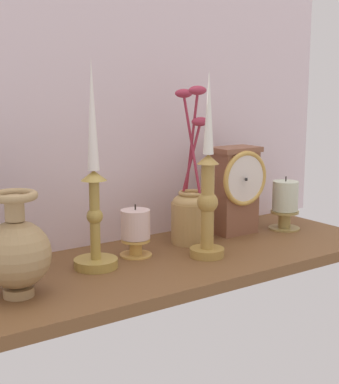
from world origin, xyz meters
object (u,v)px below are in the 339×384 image
(pillar_candle_front, at_px, (285,203))
(candlestick_tall_left, at_px, (94,200))
(brass_vase_jar, at_px, (191,208))
(brass_vase_bulbous, at_px, (17,251))
(pillar_candle_near_clock, at_px, (136,231))
(mantel_clock, at_px, (236,188))
(candlestick_tall_center, at_px, (208,194))

(pillar_candle_front, bearing_deg, candlestick_tall_left, -179.53)
(brass_vase_jar, bearing_deg, pillar_candle_front, -7.15)
(brass_vase_bulbous, relative_size, pillar_candle_front, 1.38)
(brass_vase_bulbous, xyz_separation_m, pillar_candle_near_clock, (0.29, 0.09, -0.03))
(brass_vase_jar, bearing_deg, candlestick_tall_left, -171.87)
(mantel_clock, relative_size, pillar_candle_front, 1.58)
(candlestick_tall_center, distance_m, brass_vase_bulbous, 0.41)
(candlestick_tall_center, height_order, brass_vase_bulbous, candlestick_tall_center)
(mantel_clock, xyz_separation_m, pillar_candle_near_clock, (-0.30, -0.02, -0.06))
(brass_vase_bulbous, bearing_deg, mantel_clock, 10.31)
(brass_vase_jar, distance_m, pillar_candle_front, 0.27)
(candlestick_tall_center, xyz_separation_m, pillar_candle_near_clock, (-0.12, 0.09, -0.08))
(pillar_candle_front, relative_size, pillar_candle_near_clock, 1.20)
(mantel_clock, relative_size, candlestick_tall_center, 0.54)
(brass_vase_jar, height_order, pillar_candle_front, brass_vase_jar)
(brass_vase_bulbous, relative_size, pillar_candle_near_clock, 1.65)
(brass_vase_bulbous, distance_m, pillar_candle_front, 0.72)
(mantel_clock, relative_size, pillar_candle_near_clock, 1.89)
(mantel_clock, bearing_deg, brass_vase_bulbous, -169.69)
(brass_vase_jar, bearing_deg, candlestick_tall_center, -109.65)
(mantel_clock, distance_m, pillar_candle_front, 0.14)
(brass_vase_jar, bearing_deg, brass_vase_bulbous, -167.24)
(brass_vase_bulbous, height_order, brass_vase_jar, brass_vase_jar)
(pillar_candle_near_clock, bearing_deg, candlestick_tall_left, -167.96)
(mantel_clock, distance_m, candlestick_tall_center, 0.21)
(candlestick_tall_left, bearing_deg, brass_vase_jar, 8.13)
(brass_vase_bulbous, height_order, pillar_candle_near_clock, brass_vase_bulbous)
(mantel_clock, height_order, pillar_candle_front, mantel_clock)
(pillar_candle_front, bearing_deg, brass_vase_bulbous, -174.58)
(pillar_candle_front, xyz_separation_m, pillar_candle_near_clock, (-0.43, 0.02, -0.01))
(pillar_candle_near_clock, bearing_deg, mantel_clock, 3.91)
(pillar_candle_front, bearing_deg, brass_vase_jar, 172.85)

